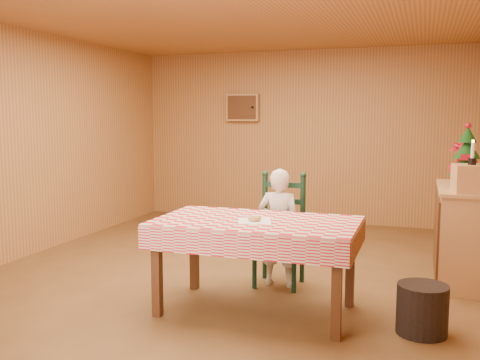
% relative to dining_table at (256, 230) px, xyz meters
% --- Properties ---
extents(ground, '(6.00, 6.00, 0.00)m').
position_rel_dining_table_xyz_m(ground, '(-0.53, 0.94, -0.69)').
color(ground, brown).
rests_on(ground, ground).
extents(cabin_walls, '(5.10, 6.05, 2.65)m').
position_rel_dining_table_xyz_m(cabin_walls, '(-0.54, 1.47, 1.14)').
color(cabin_walls, '#AB743D').
rests_on(cabin_walls, ground).
extents(dining_table, '(1.66, 0.96, 0.77)m').
position_rel_dining_table_xyz_m(dining_table, '(0.00, 0.00, 0.00)').
color(dining_table, '#4F2B15').
rests_on(dining_table, ground).
extents(ladder_chair, '(0.44, 0.40, 1.08)m').
position_rel_dining_table_xyz_m(ladder_chair, '(0.00, 0.79, -0.18)').
color(ladder_chair, black).
rests_on(ladder_chair, ground).
extents(seated_child, '(0.41, 0.27, 1.12)m').
position_rel_dining_table_xyz_m(seated_child, '(-0.00, 0.73, -0.13)').
color(seated_child, silver).
rests_on(seated_child, ground).
extents(napkin, '(0.33, 0.33, 0.00)m').
position_rel_dining_table_xyz_m(napkin, '(-0.00, -0.05, 0.08)').
color(napkin, white).
rests_on(napkin, dining_table).
extents(donut, '(0.13, 0.13, 0.04)m').
position_rel_dining_table_xyz_m(donut, '(-0.00, -0.05, 0.10)').
color(donut, '#BF8D44').
rests_on(donut, napkin).
extents(shelf_unit, '(0.54, 1.24, 0.93)m').
position_rel_dining_table_xyz_m(shelf_unit, '(1.68, 1.49, -0.22)').
color(shelf_unit, tan).
rests_on(shelf_unit, ground).
extents(crate, '(0.34, 0.34, 0.25)m').
position_rel_dining_table_xyz_m(crate, '(1.69, 1.09, 0.37)').
color(crate, tan).
rests_on(crate, shelf_unit).
extents(christmas_tree, '(0.34, 0.34, 0.62)m').
position_rel_dining_table_xyz_m(christmas_tree, '(1.69, 1.74, 0.52)').
color(christmas_tree, '#4F2B15').
rests_on(christmas_tree, shelf_unit).
extents(flower_arrangement, '(0.26, 0.26, 0.41)m').
position_rel_dining_table_xyz_m(flower_arrangement, '(1.64, 2.04, 0.45)').
color(flower_arrangement, maroon).
rests_on(flower_arrangement, shelf_unit).
extents(candle_set, '(0.07, 0.07, 0.22)m').
position_rel_dining_table_xyz_m(candle_set, '(1.69, 1.09, 0.56)').
color(candle_set, black).
rests_on(candle_set, crate).
extents(storage_bin, '(0.45, 0.45, 0.37)m').
position_rel_dining_table_xyz_m(storage_bin, '(1.31, -0.04, -0.50)').
color(storage_bin, black).
rests_on(storage_bin, ground).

